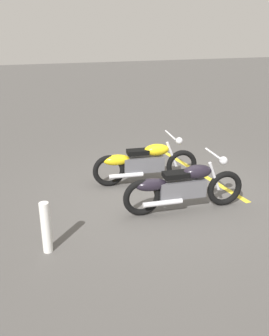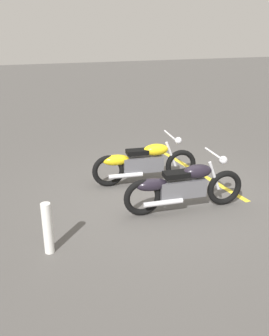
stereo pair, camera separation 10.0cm
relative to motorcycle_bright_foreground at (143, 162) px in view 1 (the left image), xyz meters
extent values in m
plane|color=#514F4C|center=(-0.20, 0.69, -0.46)|extent=(60.00, 60.00, 0.00)
torus|color=black|center=(-0.83, 0.11, -0.13)|extent=(0.68, 0.20, 0.67)
torus|color=black|center=(0.71, -0.10, -0.13)|extent=(0.68, 0.20, 0.67)
cube|color=#59595E|center=(-0.01, 0.00, -0.04)|extent=(0.86, 0.34, 0.32)
ellipsoid|color=yellow|center=(-0.28, 0.04, 0.26)|extent=(0.55, 0.35, 0.24)
ellipsoid|color=yellow|center=(0.56, -0.08, 0.10)|extent=(0.59, 0.32, 0.22)
cube|color=black|center=(0.12, -0.02, 0.24)|extent=(0.47, 0.30, 0.09)
cylinder|color=silver|center=(-0.60, 0.08, 0.13)|extent=(0.27, 0.09, 0.56)
cylinder|color=silver|center=(-0.55, 0.07, 0.56)|extent=(0.12, 0.62, 0.04)
sphere|color=silver|center=(-0.75, 0.10, 0.42)|extent=(0.15, 0.15, 0.15)
cylinder|color=silver|center=(0.41, 0.08, -0.20)|extent=(0.71, 0.19, 0.09)
torus|color=black|center=(-1.02, 1.46, -0.13)|extent=(0.68, 0.18, 0.67)
torus|color=black|center=(0.53, 1.29, -0.13)|extent=(0.68, 0.18, 0.67)
cube|color=#59595E|center=(-0.19, 1.37, -0.04)|extent=(0.86, 0.31, 0.32)
ellipsoid|color=black|center=(-0.46, 1.40, 0.26)|extent=(0.55, 0.33, 0.24)
ellipsoid|color=black|center=(0.38, 1.31, 0.10)|extent=(0.58, 0.30, 0.22)
cube|color=black|center=(-0.06, 1.36, 0.24)|extent=(0.46, 0.28, 0.09)
cylinder|color=silver|center=(-0.79, 1.43, 0.13)|extent=(0.27, 0.08, 0.56)
cylinder|color=silver|center=(-0.74, 1.43, 0.56)|extent=(0.10, 0.62, 0.04)
sphere|color=silver|center=(-0.94, 1.45, 0.42)|extent=(0.15, 0.15, 0.15)
cylinder|color=silver|center=(0.22, 1.47, -0.20)|extent=(0.71, 0.16, 0.09)
cylinder|color=white|center=(2.22, 1.85, -0.07)|extent=(0.14, 0.14, 0.79)
cube|color=yellow|center=(-1.40, -0.05, -0.46)|extent=(0.36, 3.20, 0.01)
camera|label=1|loc=(2.57, 6.48, 2.57)|focal=38.38mm
camera|label=2|loc=(2.67, 6.44, 2.57)|focal=38.38mm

